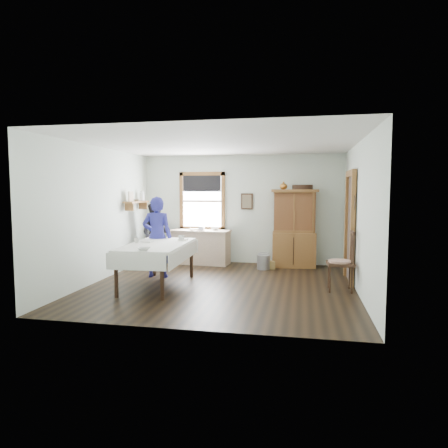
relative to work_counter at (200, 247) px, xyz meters
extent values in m
cube|color=black|center=(0.96, -2.13, -0.42)|extent=(5.00, 5.00, 0.01)
cube|color=silver|center=(0.96, -2.13, 2.27)|extent=(5.00, 5.00, 0.01)
cube|color=silver|center=(0.96, 0.37, 0.93)|extent=(5.00, 0.01, 2.70)
cube|color=silver|center=(0.96, -4.63, 0.93)|extent=(5.00, 0.01, 2.70)
cube|color=silver|center=(-1.54, -2.13, 0.93)|extent=(0.01, 5.00, 2.70)
cube|color=silver|center=(3.46, -2.13, 0.93)|extent=(0.01, 5.00, 2.70)
cube|color=white|center=(-0.04, 0.36, 1.13)|extent=(1.00, 0.02, 1.30)
cube|color=#925D2D|center=(-0.04, 0.33, 1.82)|extent=(1.18, 0.06, 0.09)
cube|color=#925D2D|center=(-0.04, 0.33, 0.43)|extent=(1.18, 0.06, 0.09)
cube|color=#925D2D|center=(-0.58, 0.33, 1.13)|extent=(0.09, 0.06, 1.48)
cube|color=#925D2D|center=(0.51, 0.33, 1.13)|extent=(0.09, 0.06, 1.48)
cube|color=black|center=(-0.04, 0.31, 1.57)|extent=(0.98, 0.03, 0.41)
cube|color=#433730|center=(3.43, -1.28, 0.63)|extent=(0.03, 0.90, 2.10)
cube|color=#925D2D|center=(3.40, -1.79, 0.63)|extent=(0.08, 0.12, 2.10)
cube|color=#925D2D|center=(3.40, -0.77, 0.63)|extent=(0.08, 0.12, 2.10)
cube|color=#925D2D|center=(3.40, -1.28, 1.74)|extent=(0.08, 1.14, 0.12)
cube|color=#925D2D|center=(-1.41, -0.63, 1.13)|extent=(0.24, 1.00, 0.04)
cube|color=#925D2D|center=(-1.41, -1.03, 1.03)|extent=(0.22, 0.03, 0.18)
cube|color=#925D2D|center=(-1.41, -0.23, 1.03)|extent=(0.22, 0.03, 0.18)
cube|color=tan|center=(-1.41, -0.93, 1.26)|extent=(0.03, 0.22, 0.24)
cylinder|color=silver|center=(-1.41, -0.28, 1.26)|extent=(0.12, 0.12, 0.22)
cube|color=#342012|center=(1.11, 0.33, 1.13)|extent=(0.30, 0.04, 0.40)
torus|color=black|center=(3.41, -1.83, 1.30)|extent=(0.01, 0.27, 0.27)
cube|color=tan|center=(0.00, 0.00, 0.00)|extent=(1.52, 0.68, 0.84)
cube|color=#925D2D|center=(2.29, 0.04, 0.50)|extent=(1.12, 0.61, 1.85)
cube|color=white|center=(-0.21, -2.44, -0.01)|extent=(1.17, 2.10, 0.82)
cube|color=#342012|center=(3.17, -2.11, 0.13)|extent=(0.53, 0.53, 1.11)
cube|color=#96979E|center=(1.61, -0.39, -0.26)|extent=(0.37, 0.37, 0.33)
cube|color=olive|center=(1.70, -0.32, -0.33)|extent=(0.35, 0.30, 0.18)
imported|color=navy|center=(-0.51, -1.65, 0.36)|extent=(0.63, 0.47, 1.57)
imported|color=black|center=(-1.01, -0.38, 0.29)|extent=(0.71, 0.56, 1.42)
imported|color=silver|center=(0.08, -1.85, 0.45)|extent=(0.15, 0.15, 0.10)
imported|color=silver|center=(-0.63, -2.42, 0.44)|extent=(0.13, 0.13, 0.09)
imported|color=silver|center=(-0.13, -3.30, 0.43)|extent=(0.25, 0.25, 0.06)
imported|color=#6E6149|center=(-0.27, -0.02, 0.43)|extent=(0.25, 0.29, 0.02)
imported|color=silver|center=(0.37, 0.03, 0.45)|extent=(0.23, 0.23, 0.06)
imported|color=silver|center=(-1.41, -0.58, 1.17)|extent=(0.22, 0.22, 0.05)
camera|label=1|loc=(2.47, -9.54, 1.40)|focal=32.00mm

